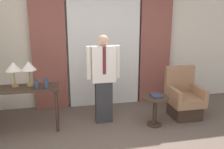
{
  "coord_description": "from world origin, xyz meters",
  "views": [
    {
      "loc": [
        -0.93,
        -2.63,
        2.08
      ],
      "look_at": [
        -0.05,
        1.51,
        0.95
      ],
      "focal_mm": 40.0,
      "sensor_mm": 36.0,
      "label": 1
    }
  ],
  "objects": [
    {
      "name": "person",
      "position": [
        -0.18,
        1.66,
        0.89
      ],
      "size": [
        0.62,
        0.2,
        1.63
      ],
      "color": "#2D2D33",
      "rests_on": "ground_plane"
    },
    {
      "name": "wall_back",
      "position": [
        0.0,
        2.66,
        1.35
      ],
      "size": [
        10.0,
        0.06,
        2.7
      ],
      "color": "silver",
      "rests_on": "ground_plane"
    },
    {
      "name": "desk",
      "position": [
        -1.58,
        1.6,
        0.65
      ],
      "size": [
        1.21,
        0.47,
        0.78
      ],
      "color": "#38281E",
      "rests_on": "ground_plane"
    },
    {
      "name": "table_lamp_left",
      "position": [
        -1.71,
        1.68,
        1.12
      ],
      "size": [
        0.26,
        0.26,
        0.43
      ],
      "color": "#9E7F47",
      "rests_on": "desk"
    },
    {
      "name": "table_lamp_right",
      "position": [
        -1.46,
        1.68,
        1.12
      ],
      "size": [
        0.26,
        0.26,
        0.43
      ],
      "color": "#9E7F47",
      "rests_on": "desk"
    },
    {
      "name": "bottle_by_lamp",
      "position": [
        -1.33,
        1.46,
        0.86
      ],
      "size": [
        0.06,
        0.06,
        0.19
      ],
      "color": "#2D3851",
      "rests_on": "desk"
    },
    {
      "name": "curtain_drape_left",
      "position": [
        -1.14,
        2.53,
        1.29
      ],
      "size": [
        0.69,
        0.06,
        2.58
      ],
      "color": "brown",
      "rests_on": "ground_plane"
    },
    {
      "name": "bottle_near_edge",
      "position": [
        -1.18,
        1.47,
        0.86
      ],
      "size": [
        0.08,
        0.08,
        0.2
      ],
      "color": "#2D3851",
      "rests_on": "desk"
    },
    {
      "name": "armchair",
      "position": [
        1.4,
        1.58,
        0.34
      ],
      "size": [
        0.6,
        0.64,
        0.97
      ],
      "color": "#38281E",
      "rests_on": "ground_plane"
    },
    {
      "name": "curtain_drape_right",
      "position": [
        1.14,
        2.53,
        1.29
      ],
      "size": [
        0.69,
        0.06,
        2.58
      ],
      "color": "brown",
      "rests_on": "ground_plane"
    },
    {
      "name": "book",
      "position": [
        0.72,
        1.32,
        0.57
      ],
      "size": [
        0.18,
        0.22,
        0.03
      ],
      "color": "#2D334C",
      "rests_on": "side_table"
    },
    {
      "name": "side_table",
      "position": [
        0.7,
        1.31,
        0.37
      ],
      "size": [
        0.48,
        0.48,
        0.55
      ],
      "color": "#38281E",
      "rests_on": "ground_plane"
    },
    {
      "name": "curtain_sheer_center",
      "position": [
        0.0,
        2.53,
        1.29
      ],
      "size": [
        1.51,
        0.06,
        2.58
      ],
      "color": "white",
      "rests_on": "ground_plane"
    }
  ]
}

